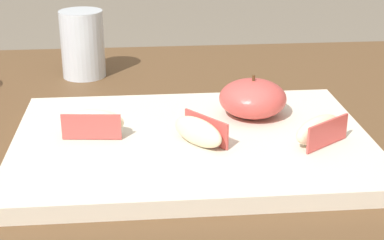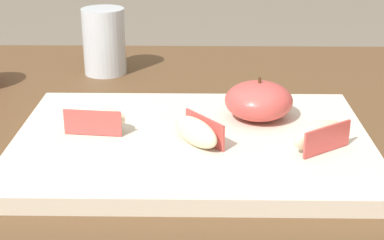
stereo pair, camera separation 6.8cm
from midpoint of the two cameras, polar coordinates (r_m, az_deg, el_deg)
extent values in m
cube|color=brown|center=(0.70, -3.07, -4.26)|extent=(1.27, 0.95, 0.03)
cube|color=beige|center=(0.69, 2.82, -2.31)|extent=(0.41, 0.29, 0.02)
ellipsoid|color=#D14C47|center=(0.74, 8.98, 1.78)|extent=(0.08, 0.08, 0.05)
cylinder|color=#4C3319|center=(0.73, 9.10, 3.61)|extent=(0.00, 0.00, 0.01)
ellipsoid|color=beige|center=(0.70, -6.42, 0.08)|extent=(0.07, 0.03, 0.03)
cube|color=#D14C47|center=(0.69, -6.66, -0.31)|extent=(0.07, 0.01, 0.03)
ellipsoid|color=beige|center=(0.66, 3.29, -1.20)|extent=(0.06, 0.07, 0.03)
cube|color=#D14C47|center=(0.67, 4.12, -0.94)|extent=(0.04, 0.05, 0.03)
ellipsoid|color=beige|center=(0.67, 14.80, -1.44)|extent=(0.07, 0.06, 0.03)
cube|color=#D14C47|center=(0.67, 15.61, -1.80)|extent=(0.06, 0.04, 0.03)
cylinder|color=silver|center=(0.97, -6.35, 7.41)|extent=(0.07, 0.07, 0.10)
camera|label=1|loc=(0.03, -87.14, 1.15)|focal=56.15mm
camera|label=2|loc=(0.03, 92.86, -1.15)|focal=56.15mm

